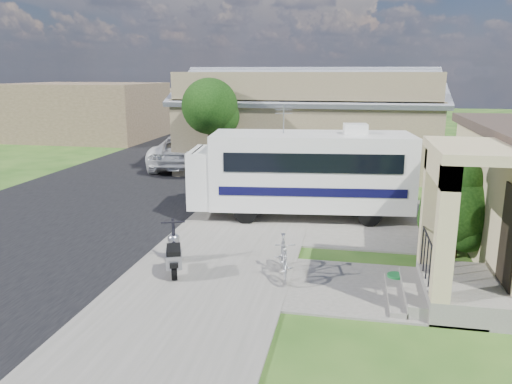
% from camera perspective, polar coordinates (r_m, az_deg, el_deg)
% --- Properties ---
extents(ground, '(120.00, 120.00, 0.00)m').
position_cam_1_polar(ground, '(12.90, 0.03, -8.30)').
color(ground, '#1C4412').
extents(street_slab, '(9.00, 80.00, 0.02)m').
position_cam_1_polar(street_slab, '(24.34, -12.87, 1.87)').
color(street_slab, black).
rests_on(street_slab, ground).
extents(sidewalk_slab, '(4.00, 80.00, 0.06)m').
position_cam_1_polar(sidewalk_slab, '(22.51, 2.45, 1.31)').
color(sidewalk_slab, '#64615A').
rests_on(sidewalk_slab, ground).
extents(driveway_slab, '(7.00, 6.00, 0.05)m').
position_cam_1_polar(driveway_slab, '(16.96, 7.97, -2.94)').
color(driveway_slab, '#64615A').
rests_on(driveway_slab, ground).
extents(walk_slab, '(4.00, 3.00, 0.05)m').
position_cam_1_polar(walk_slab, '(11.79, 13.77, -10.78)').
color(walk_slab, '#64615A').
rests_on(walk_slab, ground).
extents(warehouse, '(12.50, 8.40, 5.04)m').
position_cam_1_polar(warehouse, '(25.97, 6.04, 7.28)').
color(warehouse, '#766449').
rests_on(warehouse, ground).
extents(distant_bldg_far, '(10.00, 8.00, 4.00)m').
position_cam_1_polar(distant_bldg_far, '(38.98, -18.80, 8.74)').
color(distant_bldg_far, brown).
rests_on(distant_bldg_far, ground).
extents(distant_bldg_near, '(8.00, 7.00, 3.20)m').
position_cam_1_polar(distant_bldg_near, '(49.02, -9.68, 9.64)').
color(distant_bldg_near, '#766449').
rests_on(distant_bldg_near, ground).
extents(street_tree_a, '(2.44, 2.40, 4.58)m').
position_cam_1_polar(street_tree_a, '(21.71, -5.01, 9.41)').
color(street_tree_a, black).
rests_on(street_tree_a, ground).
extents(street_tree_b, '(2.44, 2.40, 4.73)m').
position_cam_1_polar(street_tree_b, '(31.41, 0.12, 11.00)').
color(street_tree_b, black).
rests_on(street_tree_b, ground).
extents(street_tree_c, '(2.44, 2.40, 4.42)m').
position_cam_1_polar(street_tree_c, '(40.29, 2.62, 11.14)').
color(street_tree_c, black).
rests_on(street_tree_c, ground).
extents(motorhome, '(7.49, 3.12, 3.73)m').
position_cam_1_polar(motorhome, '(16.70, 5.35, 2.44)').
color(motorhome, silver).
rests_on(motorhome, ground).
extents(shrub, '(2.16, 2.06, 2.65)m').
position_cam_1_polar(shrub, '(14.07, 22.32, -1.66)').
color(shrub, black).
rests_on(shrub, ground).
extents(scooter, '(0.89, 1.66, 1.13)m').
position_cam_1_polar(scooter, '(12.32, -9.36, -7.07)').
color(scooter, black).
rests_on(scooter, ground).
extents(bicycle, '(0.77, 1.68, 0.97)m').
position_cam_1_polar(bicycle, '(11.95, 3.18, -7.65)').
color(bicycle, '#94949B').
rests_on(bicycle, ground).
extents(pickup_truck, '(3.47, 6.49, 1.73)m').
position_cam_1_polar(pickup_truck, '(26.16, -7.75, 4.79)').
color(pickup_truck, white).
rests_on(pickup_truck, ground).
extents(van, '(3.47, 6.13, 1.67)m').
position_cam_1_polar(van, '(33.25, -4.36, 6.68)').
color(van, white).
rests_on(van, ground).
extents(garden_hose, '(0.40, 0.40, 0.18)m').
position_cam_1_polar(garden_hose, '(12.26, 15.67, -9.59)').
color(garden_hose, '#166F2E').
rests_on(garden_hose, ground).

